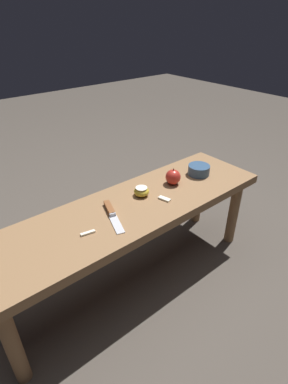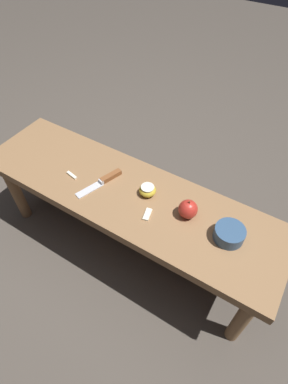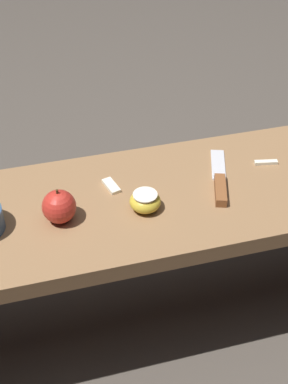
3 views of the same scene
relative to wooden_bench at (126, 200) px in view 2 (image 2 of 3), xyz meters
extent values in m
plane|color=#4C443D|center=(0.00, 0.00, -0.36)|extent=(8.00, 8.00, 0.00)
cube|color=olive|center=(0.00, 0.00, 0.04)|extent=(1.30, 0.37, 0.04)
cylinder|color=olive|center=(-0.59, -0.13, -0.17)|extent=(0.05, 0.05, 0.38)
cylinder|color=olive|center=(0.59, -0.13, -0.17)|extent=(0.05, 0.05, 0.38)
cylinder|color=olive|center=(-0.59, 0.13, -0.17)|extent=(0.05, 0.05, 0.38)
cylinder|color=olive|center=(0.59, 0.13, -0.17)|extent=(0.05, 0.05, 0.38)
cube|color=silver|center=(-0.13, -0.07, 0.06)|extent=(0.07, 0.12, 0.00)
cube|color=silver|center=(-0.11, -0.01, 0.07)|extent=(0.03, 0.02, 0.02)
cube|color=brown|center=(-0.09, 0.03, 0.07)|extent=(0.05, 0.10, 0.02)
sphere|color=red|center=(0.26, 0.02, 0.09)|extent=(0.07, 0.07, 0.07)
cylinder|color=#4C3319|center=(0.26, 0.02, 0.13)|extent=(0.01, 0.01, 0.01)
ellipsoid|color=gold|center=(0.08, 0.04, 0.08)|extent=(0.07, 0.07, 0.04)
cylinder|color=white|center=(0.08, 0.04, 0.10)|extent=(0.05, 0.05, 0.00)
cube|color=white|center=(-0.24, -0.05, 0.06)|extent=(0.06, 0.02, 0.01)
cube|color=white|center=(0.14, -0.05, 0.06)|extent=(0.03, 0.06, 0.01)
cylinder|color=#335175|center=(0.43, 0.01, 0.08)|extent=(0.11, 0.11, 0.05)
camera|label=1|loc=(-0.63, -0.84, 0.76)|focal=28.00mm
camera|label=2|loc=(0.48, -0.63, 0.96)|focal=28.00mm
camera|label=3|loc=(0.31, 0.88, 0.82)|focal=50.00mm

